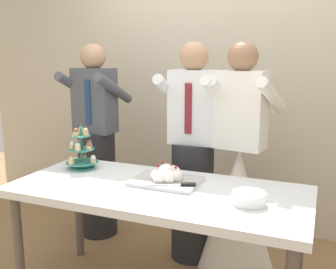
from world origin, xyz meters
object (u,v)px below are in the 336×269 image
(dessert_table, at_px, (157,199))
(person_bride, at_px, (238,193))
(person_groom, at_px, (193,165))
(plate_stack, at_px, (249,198))
(cupcake_stand, at_px, (82,152))
(person_guest, at_px, (97,152))
(main_cake_tray, at_px, (167,177))

(dessert_table, distance_m, person_bride, 0.72)
(person_groom, bearing_deg, plate_stack, -51.40)
(person_groom, distance_m, person_bride, 0.40)
(plate_stack, bearing_deg, cupcake_stand, 169.46)
(person_groom, relative_size, person_bride, 1.00)
(plate_stack, relative_size, person_guest, 0.11)
(cupcake_stand, relative_size, person_bride, 0.18)
(dessert_table, bearing_deg, person_bride, 58.55)
(dessert_table, distance_m, cupcake_stand, 0.71)
(dessert_table, relative_size, cupcake_stand, 5.90)
(dessert_table, relative_size, person_bride, 1.08)
(main_cake_tray, height_order, person_guest, person_guest)
(cupcake_stand, relative_size, person_guest, 0.18)
(person_groom, relative_size, person_guest, 1.00)
(cupcake_stand, distance_m, main_cake_tray, 0.69)
(main_cake_tray, distance_m, person_bride, 0.66)
(plate_stack, bearing_deg, dessert_table, 174.31)
(cupcake_stand, relative_size, main_cake_tray, 0.71)
(plate_stack, bearing_deg, person_bride, 106.53)
(person_bride, height_order, person_guest, same)
(main_cake_tray, bearing_deg, dessert_table, -102.61)
(main_cake_tray, bearing_deg, plate_stack, -15.67)
(main_cake_tray, height_order, person_groom, person_groom)
(plate_stack, bearing_deg, person_guest, 152.10)
(plate_stack, distance_m, person_groom, 0.89)
(plate_stack, bearing_deg, main_cake_tray, 164.33)
(cupcake_stand, xyz_separation_m, person_guest, (-0.23, 0.54, -0.15))
(dessert_table, height_order, person_groom, person_groom)
(person_bride, bearing_deg, plate_stack, -73.47)
(dessert_table, height_order, person_guest, person_guest)
(person_bride, xyz_separation_m, person_guest, (-1.26, 0.11, 0.16))
(dessert_table, relative_size, person_groom, 1.08)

